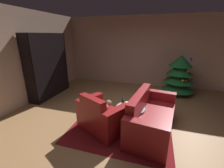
% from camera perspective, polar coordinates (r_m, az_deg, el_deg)
% --- Properties ---
extents(ground_plane, '(7.65, 7.65, 0.00)m').
position_cam_1_polar(ground_plane, '(3.69, 5.88, -15.33)').
color(ground_plane, '#9C7147').
extents(wall_back, '(6.50, 0.06, 2.75)m').
position_cam_1_polar(wall_back, '(6.29, 12.14, 11.89)').
color(wall_back, tan).
rests_on(wall_back, ground).
extents(wall_left, '(0.06, 6.47, 2.75)m').
position_cam_1_polar(wall_left, '(4.87, -34.23, 7.39)').
color(wall_left, tan).
rests_on(wall_left, ground).
extents(area_rug, '(2.22, 1.85, 0.01)m').
position_cam_1_polar(area_rug, '(3.60, 3.32, -16.13)').
color(area_rug, maroon).
rests_on(area_rug, ground).
extents(bookshelf_unit, '(0.40, 1.63, 2.09)m').
position_cam_1_polar(bookshelf_unit, '(5.57, -22.39, 6.25)').
color(bookshelf_unit, black).
rests_on(bookshelf_unit, ground).
extents(armchair_red, '(1.25, 1.10, 0.84)m').
position_cam_1_polar(armchair_red, '(3.40, -4.00, -12.28)').
color(armchair_red, maroon).
rests_on(armchair_red, ground).
extents(couch_red, '(1.04, 1.85, 0.86)m').
position_cam_1_polar(couch_red, '(3.45, 14.56, -12.51)').
color(couch_red, maroon).
rests_on(couch_red, ground).
extents(coffee_table, '(0.66, 0.66, 0.47)m').
position_cam_1_polar(coffee_table, '(3.47, 7.02, -9.57)').
color(coffee_table, black).
rests_on(coffee_table, ground).
extents(book_stack_on_table, '(0.20, 0.17, 0.13)m').
position_cam_1_polar(book_stack_on_table, '(3.41, 6.43, -8.03)').
color(book_stack_on_table, '#DCB553').
rests_on(book_stack_on_table, coffee_table).
extents(bottle_on_table, '(0.07, 0.07, 0.23)m').
position_cam_1_polar(bottle_on_table, '(3.45, 4.15, -7.06)').
color(bottle_on_table, '#21344F').
rests_on(bottle_on_table, coffee_table).
extents(decorated_tree, '(1.09, 1.09, 1.39)m').
position_cam_1_polar(decorated_tree, '(5.69, 24.19, 3.10)').
color(decorated_tree, brown).
rests_on(decorated_tree, ground).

